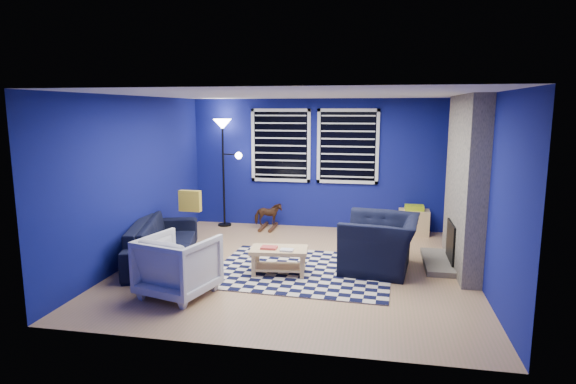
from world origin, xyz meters
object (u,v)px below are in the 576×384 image
(armchair_big, at_px, (380,243))
(floor_lamp, at_px, (224,139))
(coffee_table, at_px, (279,255))
(cabinet, at_px, (414,221))
(tv, at_px, (455,162))
(armchair_bent, at_px, (178,265))
(sofa, at_px, (163,241))
(rocking_horse, at_px, (268,214))

(armchair_big, relative_size, floor_lamp, 0.56)
(coffee_table, bearing_deg, cabinet, 52.55)
(tv, bearing_deg, cabinet, 158.52)
(cabinet, relative_size, floor_lamp, 0.27)
(armchair_bent, distance_m, coffee_table, 1.45)
(coffee_table, relative_size, floor_lamp, 0.40)
(sofa, bearing_deg, armchair_big, -102.77)
(tv, relative_size, coffee_table, 1.20)
(tv, relative_size, rocking_horse, 1.93)
(rocking_horse, xyz_separation_m, coffee_table, (0.74, -2.52, -0.01))
(sofa, distance_m, coffee_table, 1.88)
(coffee_table, bearing_deg, armchair_big, 19.56)
(armchair_big, height_order, cabinet, armchair_big)
(tv, xyz_separation_m, coffee_table, (-2.64, -2.37, -1.12))
(sofa, height_order, coffee_table, sofa)
(tv, height_order, armchair_bent, tv)
(tv, height_order, sofa, tv)
(tv, height_order, rocking_horse, tv)
(tv, height_order, floor_lamp, floor_lamp)
(floor_lamp, bearing_deg, armchair_big, -34.97)
(tv, bearing_deg, sofa, -155.11)
(sofa, height_order, armchair_big, armchair_big)
(rocking_horse, xyz_separation_m, cabinet, (2.75, 0.10, -0.04))
(rocking_horse, height_order, coffee_table, rocking_horse)
(coffee_table, height_order, cabinet, cabinet)
(cabinet, xyz_separation_m, floor_lamp, (-3.64, -0.00, 1.49))
(armchair_bent, height_order, coffee_table, armchair_bent)
(sofa, height_order, floor_lamp, floor_lamp)
(tv, distance_m, floor_lamp, 4.30)
(cabinet, bearing_deg, tv, -19.81)
(armchair_bent, bearing_deg, rocking_horse, -80.23)
(armchair_bent, relative_size, cabinet, 1.49)
(armchair_big, distance_m, cabinet, 2.22)
(tv, xyz_separation_m, sofa, (-4.50, -2.09, -1.09))
(armchair_big, distance_m, rocking_horse, 2.94)
(armchair_big, bearing_deg, coffee_table, -63.57)
(sofa, relative_size, armchair_big, 1.80)
(sofa, distance_m, armchair_bent, 1.48)
(armchair_big, xyz_separation_m, armchair_bent, (-2.47, -1.47, -0.01))
(cabinet, bearing_deg, sofa, -147.17)
(sofa, relative_size, cabinet, 3.81)
(cabinet, bearing_deg, coffee_table, -125.78)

